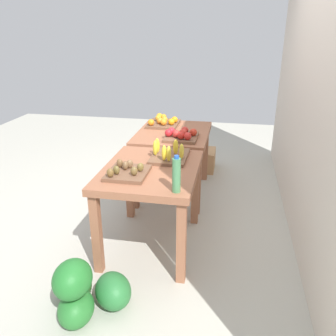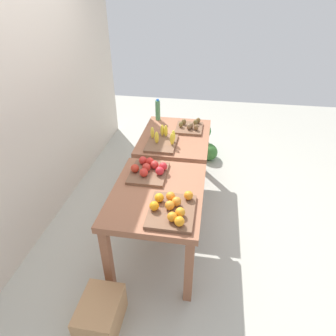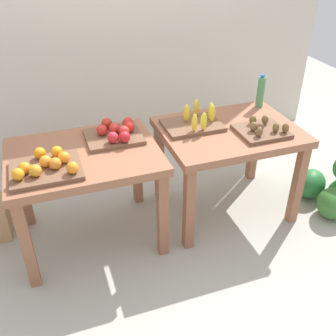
# 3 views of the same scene
# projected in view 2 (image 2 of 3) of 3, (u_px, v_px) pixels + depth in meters

# --- Properties ---
(ground_plane) EXTENTS (8.00, 8.00, 0.00)m
(ground_plane) POSITION_uv_depth(u_px,v_px,m) (168.00, 215.00, 3.44)
(ground_plane) COLOR #B3B1A4
(back_wall) EXTENTS (4.40, 0.12, 3.00)m
(back_wall) POSITION_uv_depth(u_px,v_px,m) (29.00, 81.00, 2.82)
(back_wall) COLOR beige
(back_wall) RESTS_ON ground_plane
(display_table_left) EXTENTS (1.04, 0.80, 0.76)m
(display_table_left) POSITION_uv_depth(u_px,v_px,m) (157.00, 201.00, 2.62)
(display_table_left) COLOR #985D41
(display_table_left) RESTS_ON ground_plane
(display_table_right) EXTENTS (1.04, 0.80, 0.76)m
(display_table_right) POSITION_uv_depth(u_px,v_px,m) (175.00, 144.00, 3.56)
(display_table_right) COLOR #985D41
(display_table_right) RESTS_ON ground_plane
(orange_bin) EXTENTS (0.44, 0.36, 0.11)m
(orange_bin) POSITION_uv_depth(u_px,v_px,m) (172.00, 209.00, 2.31)
(orange_bin) COLOR brown
(orange_bin) RESTS_ON display_table_left
(apple_bin) EXTENTS (0.40, 0.35, 0.11)m
(apple_bin) POSITION_uv_depth(u_px,v_px,m) (149.00, 170.00, 2.78)
(apple_bin) COLOR brown
(apple_bin) RESTS_ON display_table_left
(banana_crate) EXTENTS (0.44, 0.32, 0.17)m
(banana_crate) POSITION_uv_depth(u_px,v_px,m) (162.00, 141.00, 3.29)
(banana_crate) COLOR brown
(banana_crate) RESTS_ON display_table_right
(kiwi_bin) EXTENTS (0.36, 0.32, 0.10)m
(kiwi_bin) POSITION_uv_depth(u_px,v_px,m) (190.00, 127.00, 3.62)
(kiwi_bin) COLOR brown
(kiwi_bin) RESTS_ON display_table_right
(water_bottle) EXTENTS (0.06, 0.06, 0.28)m
(water_bottle) POSITION_uv_depth(u_px,v_px,m) (158.00, 110.00, 3.81)
(water_bottle) COLOR #4C8C59
(water_bottle) RESTS_ON display_table_right
(watermelon_pile) EXTENTS (0.56, 0.69, 0.49)m
(watermelon_pile) POSITION_uv_depth(u_px,v_px,m) (200.00, 145.00, 4.52)
(watermelon_pile) COLOR #27722D
(watermelon_pile) RESTS_ON ground_plane
(cardboard_produce_box) EXTENTS (0.40, 0.30, 0.28)m
(cardboard_produce_box) POSITION_uv_depth(u_px,v_px,m) (101.00, 314.00, 2.27)
(cardboard_produce_box) COLOR tan
(cardboard_produce_box) RESTS_ON ground_plane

